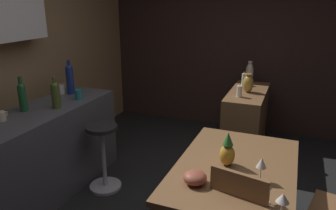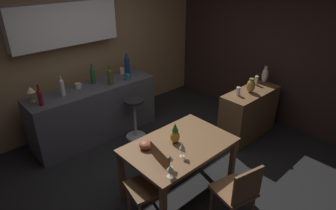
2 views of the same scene
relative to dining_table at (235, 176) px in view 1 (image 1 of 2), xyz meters
name	(u,v)px [view 1 (image 1 of 2)]	position (x,y,z in m)	size (l,w,h in m)	color
wall_side_right	(224,43)	(2.67, 0.72, 0.65)	(0.10, 4.40, 2.60)	#33231E
dining_table	(235,176)	(0.00, 0.00, 0.00)	(1.30, 0.86, 0.74)	brown
kitchen_counter	(32,159)	(-0.06, 1.94, -0.20)	(2.10, 0.60, 0.90)	#4C4C51
sideboard_cabinet	(246,121)	(1.84, 0.19, -0.24)	(1.10, 0.44, 0.82)	brown
bar_stool	(104,156)	(0.37, 1.42, -0.27)	(0.34, 0.34, 0.71)	#262323
wine_glass_left	(262,163)	(-0.15, -0.19, 0.22)	(0.07, 0.07, 0.18)	silver
wine_glass_right	(266,184)	(-0.39, -0.25, 0.21)	(0.07, 0.07, 0.16)	silver
wine_glass_center	(283,199)	(-0.48, -0.35, 0.19)	(0.08, 0.08, 0.14)	silver
pineapple_centerpiece	(227,151)	(-0.01, 0.07, 0.20)	(0.12, 0.12, 0.26)	gold
fruit_bowl	(195,178)	(-0.34, 0.21, 0.13)	(0.16, 0.16, 0.09)	#9E4C38
wine_bottle_cobalt	(70,78)	(0.69, 2.01, 0.43)	(0.08, 0.08, 0.38)	navy
wine_bottle_olive	(55,94)	(0.22, 1.81, 0.39)	(0.08, 0.08, 0.32)	#475623
wine_bottle_green	(22,95)	(0.03, 2.05, 0.40)	(0.07, 0.07, 0.34)	#1E592D
cup_cream	(1,116)	(-0.25, 2.04, 0.29)	(0.13, 0.09, 0.08)	beige
cup_white	(61,89)	(0.66, 2.12, 0.30)	(0.13, 0.09, 0.10)	white
cup_teal	(79,95)	(0.54, 1.79, 0.30)	(0.11, 0.07, 0.11)	teal
pillar_candle_tall	(244,79)	(2.13, 0.30, 0.25)	(0.06, 0.06, 0.18)	white
pillar_candle_short	(239,91)	(1.55, 0.26, 0.24)	(0.06, 0.06, 0.16)	white
vase_brass	(248,84)	(1.79, 0.19, 0.28)	(0.13, 0.13, 0.23)	#B78C38
vase_ceramic_ivory	(249,72)	(2.32, 0.26, 0.31)	(0.11, 0.11, 0.29)	beige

